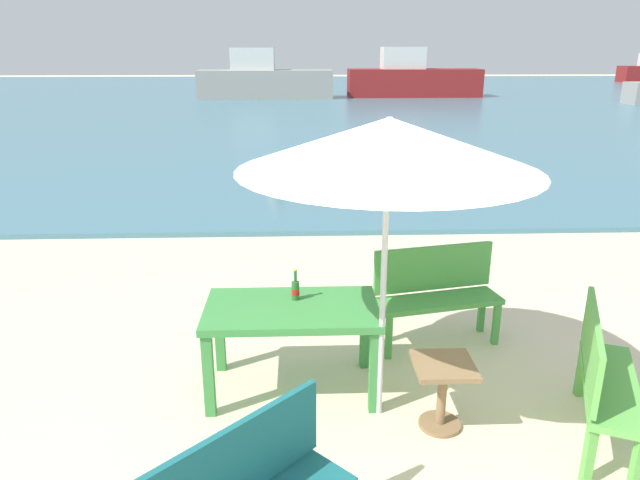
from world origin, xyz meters
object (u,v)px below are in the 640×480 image
at_px(side_table_wood, 443,385).
at_px(bench_green_left, 602,372).
at_px(patio_umbrella, 389,145).
at_px(beer_bottle_amber, 295,289).
at_px(boat_barge, 264,80).
at_px(boat_tanker, 412,79).
at_px(picnic_table_green, 292,319).
at_px(bench_green_right, 436,290).
at_px(swimmer_person, 276,185).

height_order(side_table_wood, bench_green_left, bench_green_left).
bearing_deg(patio_umbrella, beer_bottle_amber, 141.92).
distance_m(boat_barge, boat_tanker, 8.36).
relative_size(picnic_table_green, side_table_wood, 2.59).
xyz_separation_m(beer_bottle_amber, boat_tanker, (6.53, 29.39, 0.20)).
xyz_separation_m(patio_umbrella, bench_green_left, (1.54, -0.35, -1.58)).
distance_m(picnic_table_green, bench_green_right, 1.59).
bearing_deg(boat_barge, side_table_wood, -84.38).
xyz_separation_m(boat_barge, boat_tanker, (8.32, 0.75, 0.02)).
bearing_deg(bench_green_left, swimmer_person, 109.30).
distance_m(patio_umbrella, boat_barge, 29.27).
bearing_deg(beer_bottle_amber, boat_barge, 93.59).
bearing_deg(boat_barge, picnic_table_green, -86.49).
bearing_deg(swimmer_person, boat_barge, 93.63).
height_order(side_table_wood, boat_tanker, boat_tanker).
relative_size(beer_bottle_amber, bench_green_left, 0.21).
xyz_separation_m(beer_bottle_amber, bench_green_right, (1.34, 0.66, -0.31)).
relative_size(beer_bottle_amber, bench_green_right, 0.21).
relative_size(picnic_table_green, swimmer_person, 3.41).
xyz_separation_m(patio_umbrella, bench_green_right, (0.69, 1.17, -1.58)).
relative_size(swimmer_person, boat_tanker, 0.06).
distance_m(patio_umbrella, side_table_wood, 1.83).
distance_m(beer_bottle_amber, bench_green_right, 1.53).
distance_m(side_table_wood, boat_barge, 29.48).
xyz_separation_m(swimmer_person, boat_barge, (-1.40, 22.13, 0.80)).
bearing_deg(picnic_table_green, boat_barge, 93.51).
bearing_deg(boat_barge, swimmer_person, -86.37).
distance_m(beer_bottle_amber, swimmer_person, 6.55).
distance_m(bench_green_left, boat_barge, 29.76).
relative_size(beer_bottle_amber, side_table_wood, 0.49).
distance_m(bench_green_right, boat_barge, 28.15).
xyz_separation_m(bench_green_left, boat_tanker, (4.34, 30.24, 0.51)).
bearing_deg(swimmer_person, bench_green_right, -73.49).
height_order(side_table_wood, bench_green_right, bench_green_right).
height_order(beer_bottle_amber, side_table_wood, beer_bottle_amber).
relative_size(patio_umbrella, boat_tanker, 0.31).
height_order(bench_green_left, bench_green_right, same).
xyz_separation_m(side_table_wood, bench_green_left, (1.10, -0.16, 0.19)).
bearing_deg(patio_umbrella, side_table_wood, -22.66).
distance_m(bench_green_left, bench_green_right, 1.74).
distance_m(picnic_table_green, boat_tanker, 30.25).
height_order(beer_bottle_amber, boat_barge, boat_barge).
bearing_deg(bench_green_left, side_table_wood, 171.57).
relative_size(bench_green_left, boat_tanker, 0.17).
bearing_deg(bench_green_right, beer_bottle_amber, -153.74).
height_order(boat_barge, boat_tanker, boat_tanker).
bearing_deg(swimmer_person, boat_tanker, 73.18).
xyz_separation_m(picnic_table_green, patio_umbrella, (0.68, -0.37, 1.47)).
xyz_separation_m(picnic_table_green, swimmer_person, (-0.36, 6.64, -0.41)).
distance_m(beer_bottle_amber, side_table_wood, 1.38).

